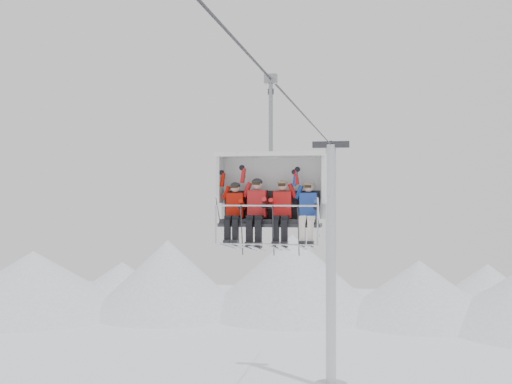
% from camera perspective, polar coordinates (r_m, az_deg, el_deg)
% --- Properties ---
extents(ridgeline, '(72.00, 21.00, 7.00)m').
position_cam_1_polar(ridgeline, '(55.74, 6.50, -8.21)').
color(ridgeline, white).
rests_on(ridgeline, ground).
extents(lift_tower_right, '(2.00, 1.80, 13.48)m').
position_cam_1_polar(lift_tower_right, '(35.42, 6.68, -8.01)').
color(lift_tower_right, '#B4B7BC').
rests_on(lift_tower_right, ground).
extents(haul_cable, '(0.06, 50.00, 0.06)m').
position_cam_1_polar(haul_cable, '(13.52, -0.00, 11.42)').
color(haul_cable, '#323237').
rests_on(haul_cable, lift_tower_left).
extents(chairlift_carrier, '(2.55, 1.17, 3.98)m').
position_cam_1_polar(chairlift_carrier, '(15.22, 1.40, 0.30)').
color(chairlift_carrier, black).
rests_on(chairlift_carrier, haul_cable).
extents(skier_far_left, '(0.40, 1.69, 1.58)m').
position_cam_1_polar(skier_far_left, '(15.07, -1.93, -1.65)').
color(skier_far_left, '#B21205').
rests_on(skier_far_left, chairlift_carrier).
extents(skier_center_left, '(0.44, 1.69, 1.72)m').
position_cam_1_polar(skier_center_left, '(14.97, 0.05, -1.51)').
color(skier_center_left, red).
rests_on(skier_center_left, chairlift_carrier).
extents(skier_center_right, '(0.42, 1.69, 1.66)m').
position_cam_1_polar(skier_center_right, '(14.87, 2.34, -1.58)').
color(skier_center_right, red).
rests_on(skier_center_right, chairlift_carrier).
extents(skier_far_right, '(0.40, 1.69, 1.59)m').
position_cam_1_polar(skier_far_right, '(14.79, 4.64, -1.67)').
color(skier_far_right, '#203F98').
rests_on(skier_far_right, chairlift_carrier).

